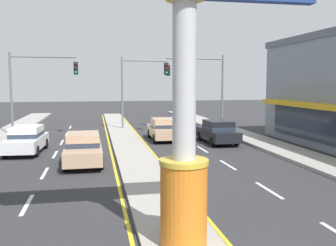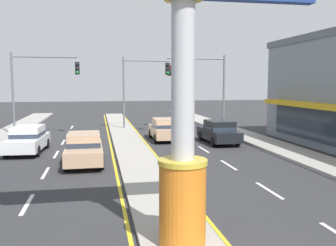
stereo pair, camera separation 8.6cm
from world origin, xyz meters
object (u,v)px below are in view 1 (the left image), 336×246
at_px(sedan_mid_left_lane, 83,148).
at_px(traffic_light_right_side, 201,80).
at_px(district_sign, 184,72).
at_px(sedan_near_left_lane, 27,139).
at_px(traffic_light_median_far, 140,81).
at_px(sedan_far_left_oncoming, 164,129).
at_px(traffic_light_left_side, 36,80).
at_px(sedan_near_right_lane, 218,131).

bearing_deg(sedan_mid_left_lane, traffic_light_right_side, 47.88).
bearing_deg(district_sign, sedan_near_left_lane, 113.12).
bearing_deg(traffic_light_median_far, sedan_far_left_oncoming, -81.97).
bearing_deg(sedan_far_left_oncoming, sedan_mid_left_lane, -127.52).
relative_size(traffic_light_left_side, sedan_mid_left_lane, 1.43).
relative_size(sedan_near_right_lane, sedan_near_left_lane, 0.99).
distance_m(sedan_near_left_lane, sedan_mid_left_lane, 4.97).
relative_size(traffic_light_right_side, traffic_light_median_far, 1.00).
bearing_deg(traffic_light_median_far, traffic_light_right_side, -37.62).
bearing_deg(traffic_light_left_side, traffic_light_median_far, 22.01).
xyz_separation_m(sedan_near_left_lane, sedan_mid_left_lane, (3.30, -3.72, 0.00)).
height_order(traffic_light_right_side, sedan_mid_left_lane, traffic_light_right_side).
height_order(traffic_light_right_side, sedan_near_left_lane, traffic_light_right_side).
xyz_separation_m(sedan_near_right_lane, sedan_mid_left_lane, (-8.61, -4.89, 0.00)).
distance_m(sedan_near_right_lane, sedan_mid_left_lane, 9.90).
height_order(sedan_near_right_lane, sedan_near_left_lane, same).
height_order(sedan_near_right_lane, sedan_far_left_oncoming, same).
bearing_deg(sedan_far_left_oncoming, sedan_near_left_lane, -159.65).
relative_size(traffic_light_left_side, traffic_light_median_far, 1.00).
relative_size(sedan_near_right_lane, sedan_mid_left_lane, 1.00).
relative_size(traffic_light_right_side, sedan_near_right_lane, 1.43).
xyz_separation_m(traffic_light_right_side, sedan_mid_left_lane, (-8.89, -9.83, -3.46)).
xyz_separation_m(district_sign, sedan_mid_left_lane, (-2.65, 10.21, -3.46)).
height_order(sedan_mid_left_lane, sedan_far_left_oncoming, same).
height_order(traffic_light_median_far, sedan_far_left_oncoming, traffic_light_median_far).
height_order(sedan_near_right_lane, sedan_mid_left_lane, same).
height_order(traffic_light_left_side, sedan_near_left_lane, traffic_light_left_side).
bearing_deg(district_sign, sedan_near_right_lane, 68.49).
xyz_separation_m(traffic_light_right_side, sedan_near_right_lane, (-0.28, -4.94, -3.46)).
bearing_deg(sedan_mid_left_lane, traffic_light_left_side, 109.61).
distance_m(district_sign, traffic_light_median_far, 23.57).
bearing_deg(sedan_near_right_lane, traffic_light_right_side, 86.71).
bearing_deg(traffic_light_right_side, sedan_mid_left_lane, -132.12).
relative_size(district_sign, traffic_light_left_side, 1.21).
distance_m(traffic_light_median_far, sedan_near_left_lane, 12.75).
xyz_separation_m(sedan_near_right_lane, sedan_near_left_lane, (-11.90, -1.17, 0.00)).
bearing_deg(traffic_light_left_side, sedan_near_right_lane, -22.97).
height_order(traffic_light_right_side, sedan_far_left_oncoming, traffic_light_right_side).
bearing_deg(traffic_light_left_side, sedan_far_left_oncoming, -19.52).
xyz_separation_m(traffic_light_left_side, sedan_mid_left_lane, (3.58, -10.06, -3.46)).
xyz_separation_m(district_sign, traffic_light_left_side, (-6.24, 20.27, 0.00)).
xyz_separation_m(district_sign, sedan_near_right_lane, (5.95, 15.11, -3.46)).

